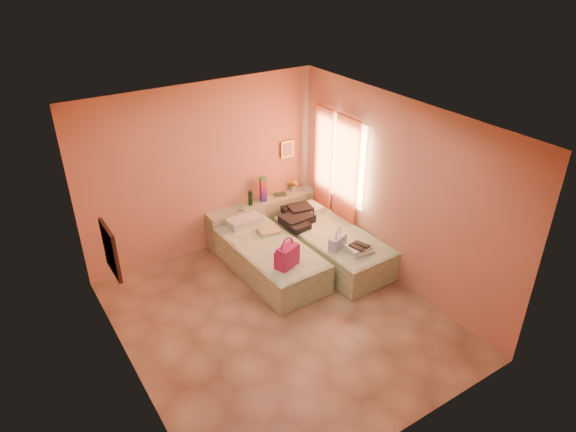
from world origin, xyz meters
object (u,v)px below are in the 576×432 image
Objects in this scene: headboard_ledge at (263,218)px; blue_handbag at (338,242)px; bed_right at (333,247)px; towel_stack at (360,249)px; magenta_handbag at (287,256)px; bed_left at (269,259)px; water_bottle at (250,198)px; flower_vase at (293,184)px; green_book at (280,194)px.

blue_handbag is at bearing -79.76° from headboard_ledge.
towel_stack is (-0.00, -0.63, 0.30)m from bed_right.
headboard_ledge is 1.80m from magenta_handbag.
bed_left is (-0.52, -1.05, -0.08)m from headboard_ledge.
water_bottle is (0.28, 1.06, 0.53)m from bed_left.
water_bottle is at bearing -175.73° from flower_vase.
green_book is 1.97m from magenta_handbag.
magenta_handbag reaches higher than towel_stack.
blue_handbag is (0.90, -0.02, -0.07)m from magenta_handbag.
blue_handbag is at bearing -79.41° from green_book.
magenta_handbag is 1.01× the size of towel_stack.
bed_left is at bearing 122.66° from blue_handbag.
blue_handbag reaches higher than headboard_ledge.
headboard_ledge is 1.17m from bed_left.
water_bottle reaches higher than flower_vase.
green_book reaches higher than bed_left.
blue_handbag is at bearing -122.93° from bed_right.
headboard_ledge is 0.51m from green_book.
blue_handbag is (-0.07, -1.73, -0.07)m from green_book.
water_bottle is 0.92m from flower_vase.
magenta_handbag is (-1.12, -0.34, 0.42)m from bed_right.
flower_vase is 0.70× the size of magenta_handbag.
flower_vase is at bearing 41.50° from bed_left.
flower_vase is 2.16m from magenta_handbag.
flower_vase is 0.79× the size of blue_handbag.
water_bottle is 0.81× the size of blue_handbag.
flower_vase is 2.05m from towel_stack.
bed_left is 1.00× the size of bed_right.
green_book reaches higher than headboard_ledge.
bed_left is 0.75m from magenta_handbag.
water_bottle is 1.32× the size of green_book.
bed_left and bed_right have the same top height.
headboard_ledge is 1.74m from blue_handbag.
magenta_handbag is 1.16m from towel_stack.
green_book is at bearing 94.07° from towel_stack.
headboard_ledge is at bearing 51.33° from magenta_handbag.
towel_stack reaches higher than bed_left.
magenta_handbag reaches higher than blue_handbag.
magenta_handbag is (-0.35, -1.68, -0.11)m from water_bottle.
water_bottle is at bearing 111.11° from towel_stack.
water_bottle reaches higher than bed_left.
bed_left is at bearing -136.73° from flower_vase.
flower_vase reaches higher than blue_handbag.
bed_left is 1.22m from water_bottle.
blue_handbag is 0.35m from towel_stack.
bed_right is (1.04, -0.28, 0.00)m from bed_left.
magenta_handbag is at bearing 165.51° from towel_stack.
towel_stack is (1.11, -0.29, -0.12)m from magenta_handbag.
towel_stack is (0.14, -2.00, -0.12)m from green_book.
magenta_handbag is (-0.97, -1.71, 0.00)m from green_book.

